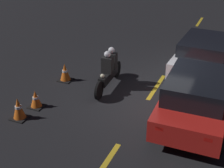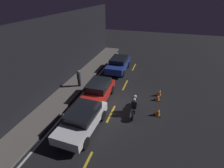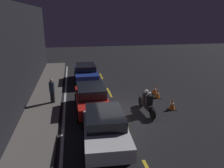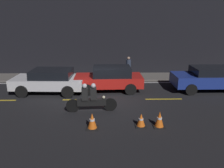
{
  "view_description": "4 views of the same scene",
  "coord_description": "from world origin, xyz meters",
  "px_view_note": "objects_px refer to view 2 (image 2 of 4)",
  "views": [
    {
      "loc": [
        8.51,
        2.43,
        5.07
      ],
      "look_at": [
        1.68,
        -0.54,
        1.26
      ],
      "focal_mm": 50.0,
      "sensor_mm": 36.0,
      "label": 1
    },
    {
      "loc": [
        -10.57,
        -2.98,
        7.84
      ],
      "look_at": [
        1.04,
        0.55,
        1.29
      ],
      "focal_mm": 28.0,
      "sensor_mm": 36.0,
      "label": 2
    },
    {
      "loc": [
        -11.42,
        2.5,
        5.43
      ],
      "look_at": [
        1.41,
        0.17,
        1.3
      ],
      "focal_mm": 35.0,
      "sensor_mm": 36.0,
      "label": 3
    },
    {
      "loc": [
        0.43,
        -11.09,
        4.25
      ],
      "look_at": [
        0.69,
        0.54,
        0.72
      ],
      "focal_mm": 35.0,
      "sensor_mm": 36.0,
      "label": 4
    }
  ],
  "objects_px": {
    "traffic_cone_far": "(159,92)",
    "pedestrian": "(79,78)",
    "motorcycle": "(134,105)",
    "sedan_blue": "(118,64)",
    "traffic_cone_mid": "(158,97)",
    "sedan_white": "(82,119)",
    "taxi_red": "(98,91)",
    "traffic_cone_near": "(158,111)"
  },
  "relations": [
    {
      "from": "sedan_white",
      "to": "taxi_red",
      "type": "bearing_deg",
      "value": -172.86
    },
    {
      "from": "sedan_white",
      "to": "pedestrian",
      "type": "bearing_deg",
      "value": -149.15
    },
    {
      "from": "sedan_blue",
      "to": "traffic_cone_mid",
      "type": "bearing_deg",
      "value": 43.55
    },
    {
      "from": "traffic_cone_near",
      "to": "traffic_cone_mid",
      "type": "height_order",
      "value": "traffic_cone_near"
    },
    {
      "from": "motorcycle",
      "to": "traffic_cone_mid",
      "type": "bearing_deg",
      "value": -38.8
    },
    {
      "from": "taxi_red",
      "to": "pedestrian",
      "type": "bearing_deg",
      "value": -121.22
    },
    {
      "from": "sedan_white",
      "to": "motorcycle",
      "type": "distance_m",
      "value": 3.81
    },
    {
      "from": "sedan_blue",
      "to": "traffic_cone_far",
      "type": "distance_m",
      "value": 6.15
    },
    {
      "from": "sedan_blue",
      "to": "taxi_red",
      "type": "bearing_deg",
      "value": -0.86
    },
    {
      "from": "motorcycle",
      "to": "pedestrian",
      "type": "distance_m",
      "value": 5.9
    },
    {
      "from": "motorcycle",
      "to": "traffic_cone_far",
      "type": "bearing_deg",
      "value": -32.35
    },
    {
      "from": "sedan_blue",
      "to": "traffic_cone_near",
      "type": "xyz_separation_m",
      "value": [
        -6.73,
        -4.69,
        -0.46
      ]
    },
    {
      "from": "sedan_blue",
      "to": "motorcycle",
      "type": "bearing_deg",
      "value": 23.45
    },
    {
      "from": "sedan_white",
      "to": "traffic_cone_far",
      "type": "height_order",
      "value": "sedan_white"
    },
    {
      "from": "traffic_cone_far",
      "to": "pedestrian",
      "type": "bearing_deg",
      "value": 94.96
    },
    {
      "from": "traffic_cone_near",
      "to": "sedan_white",
      "type": "bearing_deg",
      "value": 121.62
    },
    {
      "from": "motorcycle",
      "to": "traffic_cone_far",
      "type": "height_order",
      "value": "motorcycle"
    },
    {
      "from": "traffic_cone_mid",
      "to": "traffic_cone_far",
      "type": "bearing_deg",
      "value": -4.9
    },
    {
      "from": "sedan_white",
      "to": "taxi_red",
      "type": "distance_m",
      "value": 3.52
    },
    {
      "from": "traffic_cone_near",
      "to": "traffic_cone_mid",
      "type": "bearing_deg",
      "value": 3.91
    },
    {
      "from": "traffic_cone_mid",
      "to": "taxi_red",
      "type": "bearing_deg",
      "value": 104.84
    },
    {
      "from": "traffic_cone_mid",
      "to": "pedestrian",
      "type": "height_order",
      "value": "pedestrian"
    },
    {
      "from": "taxi_red",
      "to": "motorcycle",
      "type": "bearing_deg",
      "value": 72.02
    },
    {
      "from": "sedan_blue",
      "to": "pedestrian",
      "type": "bearing_deg",
      "value": -27.58
    },
    {
      "from": "traffic_cone_near",
      "to": "traffic_cone_mid",
      "type": "relative_size",
      "value": 1.18
    },
    {
      "from": "traffic_cone_far",
      "to": "sedan_white",
      "type": "bearing_deg",
      "value": 141.1
    },
    {
      "from": "motorcycle",
      "to": "traffic_cone_far",
      "type": "relative_size",
      "value": 3.57
    },
    {
      "from": "traffic_cone_near",
      "to": "pedestrian",
      "type": "xyz_separation_m",
      "value": [
        2.1,
        7.1,
        0.59
      ]
    },
    {
      "from": "traffic_cone_mid",
      "to": "traffic_cone_far",
      "type": "xyz_separation_m",
      "value": [
        0.73,
        -0.06,
        0.06
      ]
    },
    {
      "from": "taxi_red",
      "to": "traffic_cone_far",
      "type": "relative_size",
      "value": 6.05
    },
    {
      "from": "traffic_cone_mid",
      "to": "traffic_cone_far",
      "type": "relative_size",
      "value": 0.83
    },
    {
      "from": "motorcycle",
      "to": "sedan_white",
      "type": "bearing_deg",
      "value": 128.65
    },
    {
      "from": "taxi_red",
      "to": "traffic_cone_near",
      "type": "bearing_deg",
      "value": 79.96
    },
    {
      "from": "sedan_blue",
      "to": "traffic_cone_near",
      "type": "distance_m",
      "value": 8.22
    },
    {
      "from": "traffic_cone_far",
      "to": "taxi_red",
      "type": "bearing_deg",
      "value": 112.68
    },
    {
      "from": "traffic_cone_near",
      "to": "pedestrian",
      "type": "relative_size",
      "value": 0.43
    },
    {
      "from": "sedan_white",
      "to": "taxi_red",
      "type": "height_order",
      "value": "taxi_red"
    },
    {
      "from": "motorcycle",
      "to": "sedan_blue",
      "type": "bearing_deg",
      "value": 20.01
    },
    {
      "from": "taxi_red",
      "to": "sedan_blue",
      "type": "relative_size",
      "value": 0.97
    },
    {
      "from": "traffic_cone_far",
      "to": "pedestrian",
      "type": "height_order",
      "value": "pedestrian"
    },
    {
      "from": "sedan_white",
      "to": "traffic_cone_mid",
      "type": "xyz_separation_m",
      "value": [
        4.73,
        -4.35,
        -0.49
      ]
    },
    {
      "from": "pedestrian",
      "to": "sedan_blue",
      "type": "bearing_deg",
      "value": -27.4
    }
  ]
}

